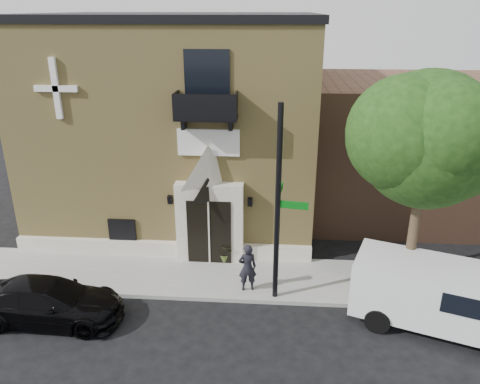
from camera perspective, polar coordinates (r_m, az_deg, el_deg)
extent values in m
plane|color=black|center=(16.64, -1.33, -13.33)|extent=(120.00, 120.00, 0.00)
cube|color=gray|center=(17.80, 2.39, -10.51)|extent=(42.00, 3.00, 0.15)
cube|color=tan|center=(22.58, -7.15, 8.56)|extent=(12.00, 10.00, 9.00)
cube|color=black|center=(22.02, -7.74, 20.42)|extent=(12.20, 10.20, 0.30)
cube|color=silver|center=(19.30, -9.48, -6.79)|extent=(12.00, 0.30, 0.60)
cube|color=silver|center=(18.24, -3.69, -3.69)|extent=(2.60, 0.55, 3.20)
pyramid|color=silver|center=(17.37, -3.87, 3.34)|extent=(2.60, 0.55, 1.50)
cube|color=black|center=(18.11, -3.79, -4.94)|extent=(1.70, 0.06, 2.60)
cube|color=silver|center=(18.08, -3.81, -5.00)|extent=(0.06, 0.04, 2.60)
cube|color=white|center=(17.32, -3.85, 6.05)|extent=(2.30, 0.10, 1.00)
cube|color=black|center=(16.70, -4.12, 9.00)|extent=(2.20, 0.90, 0.10)
cube|color=black|center=(16.19, -4.38, 10.22)|extent=(2.20, 0.06, 0.90)
cube|color=black|center=(16.79, -7.77, 10.49)|extent=(0.06, 0.90, 0.90)
cube|color=black|center=(16.49, -0.49, 10.49)|extent=(0.06, 0.90, 0.90)
cube|color=black|center=(16.89, -4.03, 13.28)|extent=(1.60, 0.08, 2.20)
cube|color=white|center=(18.49, -21.53, 11.65)|extent=(0.22, 0.14, 2.20)
cube|color=white|center=(18.49, -21.53, 11.65)|extent=(1.60, 0.14, 0.22)
cube|color=black|center=(19.47, -14.16, -4.60)|extent=(1.10, 0.10, 1.00)
cube|color=#C95F1F|center=(19.49, -14.13, -4.57)|extent=(0.85, 0.06, 0.75)
cube|color=black|center=(18.28, -8.52, -0.93)|extent=(0.18, 0.18, 0.32)
cube|color=black|center=(17.87, 1.23, -1.22)|extent=(0.18, 0.18, 0.32)
cylinder|color=#38281C|center=(16.46, 20.16, -6.08)|extent=(0.32, 0.32, 4.20)
sphere|color=#16370F|center=(15.23, 21.86, 5.95)|extent=(4.20, 4.20, 4.20)
sphere|color=#16370F|center=(15.83, 24.18, 5.03)|extent=(3.36, 3.36, 3.36)
sphere|color=#16370F|center=(14.79, 19.59, 6.64)|extent=(3.57, 3.57, 3.57)
sphere|color=#16370F|center=(14.55, 23.60, 6.66)|extent=(3.15, 3.15, 3.15)
imported|color=black|center=(16.65, -22.27, -12.25)|extent=(4.84, 2.06, 1.39)
cube|color=white|center=(16.10, 23.26, -11.29)|extent=(5.62, 3.75, 1.78)
cube|color=black|center=(15.07, 26.52, -12.62)|extent=(1.58, 0.61, 0.63)
cylinder|color=black|center=(15.76, 16.41, -14.81)|extent=(0.84, 0.52, 0.79)
cylinder|color=black|center=(17.41, 17.44, -11.14)|extent=(0.84, 0.52, 0.79)
cylinder|color=black|center=(15.14, 4.61, -1.83)|extent=(0.18, 0.18, 6.75)
cube|color=#076212|center=(15.03, 6.53, -1.60)|extent=(0.95, 0.19, 0.25)
cube|color=#076212|center=(15.45, 4.95, 0.24)|extent=(0.19, 0.95, 0.25)
cylinder|color=#8D0400|center=(17.01, 15.93, -12.64)|extent=(0.34, 0.34, 0.08)
cylinder|color=#8D0400|center=(16.85, 16.04, -11.79)|extent=(0.25, 0.25, 0.52)
sphere|color=#8D0400|center=(16.70, 16.14, -10.95)|extent=(0.25, 0.25, 0.25)
cylinder|color=#8D0400|center=(16.83, 16.05, -11.67)|extent=(0.43, 0.11, 0.11)
cube|color=#103C18|center=(17.43, 19.43, -10.04)|extent=(2.20, 1.71, 1.18)
cube|color=black|center=(17.12, 19.70, -8.19)|extent=(2.27, 1.78, 0.13)
imported|color=#4D5F28|center=(18.59, -1.80, -7.42)|extent=(0.74, 0.67, 0.72)
imported|color=black|center=(16.58, 0.91, -9.19)|extent=(0.72, 0.55, 1.78)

